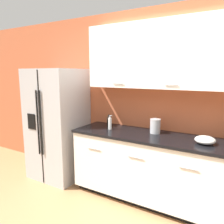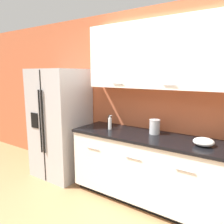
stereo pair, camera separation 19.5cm
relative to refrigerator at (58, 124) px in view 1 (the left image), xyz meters
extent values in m
cube|color=#BC5B38|center=(1.89, 0.39, 0.41)|extent=(10.00, 0.05, 2.60)
cube|color=white|center=(1.84, 0.21, 1.05)|extent=(2.41, 0.32, 0.84)
cylinder|color=#99999E|center=(1.12, 0.04, 0.69)|extent=(0.16, 0.01, 0.01)
cylinder|color=#99999E|center=(1.84, 0.04, 0.69)|extent=(0.16, 0.01, 0.01)
cube|color=black|center=(1.84, 0.09, -0.85)|extent=(2.53, 0.54, 0.09)
cube|color=white|center=(1.84, 0.05, -0.40)|extent=(2.57, 0.62, 0.80)
cube|color=black|center=(1.84, 0.04, 0.02)|extent=(2.60, 0.64, 0.03)
cylinder|color=#99999E|center=(0.91, -0.27, -0.18)|extent=(0.20, 0.01, 0.01)
cylinder|color=#99999E|center=(1.53, -0.27, -0.18)|extent=(0.20, 0.01, 0.01)
cylinder|color=#99999E|center=(2.15, -0.27, -0.18)|extent=(0.20, 0.01, 0.01)
cube|color=#B2B2B5|center=(0.00, 0.00, 0.00)|extent=(0.83, 0.72, 1.79)
cube|color=black|center=(0.00, -0.36, 0.00)|extent=(0.01, 0.01, 1.75)
cylinder|color=black|center=(-0.03, -0.38, 0.09)|extent=(0.02, 0.02, 0.98)
cylinder|color=black|center=(0.04, -0.38, 0.09)|extent=(0.02, 0.02, 0.98)
cube|color=black|center=(-0.19, -0.36, 0.09)|extent=(0.16, 0.01, 0.24)
cylinder|color=white|center=(0.99, 0.03, 0.12)|extent=(0.05, 0.05, 0.17)
cylinder|color=#B2B2B5|center=(0.99, 0.03, 0.22)|extent=(0.02, 0.02, 0.04)
cylinder|color=#B2B2B5|center=(1.00, 0.03, 0.23)|extent=(0.03, 0.01, 0.01)
cylinder|color=black|center=(0.90, 0.14, 0.10)|extent=(0.06, 0.06, 0.13)
sphere|color=black|center=(0.90, 0.14, 0.17)|extent=(0.06, 0.06, 0.06)
cylinder|color=black|center=(0.90, 0.14, 0.18)|extent=(0.02, 0.02, 0.04)
cylinder|color=black|center=(0.90, 0.14, 0.21)|extent=(0.02, 0.02, 0.01)
cylinder|color=#B7B7BA|center=(1.62, 0.16, 0.12)|extent=(0.14, 0.14, 0.18)
cylinder|color=#B7B7BA|center=(1.62, 0.16, 0.22)|extent=(0.14, 0.14, 0.01)
sphere|color=#B7B7BA|center=(1.62, 0.16, 0.23)|extent=(0.02, 0.02, 0.02)
ellipsoid|color=white|center=(2.26, 0.01, 0.08)|extent=(0.23, 0.23, 0.09)
camera|label=1|loc=(2.54, -2.58, 0.83)|focal=35.00mm
camera|label=2|loc=(2.71, -2.47, 0.83)|focal=35.00mm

